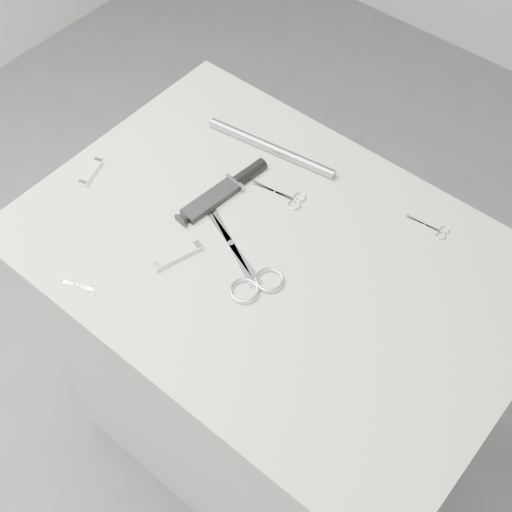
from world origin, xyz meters
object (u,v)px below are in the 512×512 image
Objects in this scene: large_shears at (247,270)px; embroidery_scissors_b at (433,229)px; tiny_scissors at (84,288)px; pocket_knife_a at (177,256)px; sheathed_knife at (228,188)px; embroidery_scissors_a at (287,197)px; plinth at (271,367)px; metal_rail at (271,148)px; pocket_knife_b at (91,172)px.

embroidery_scissors_b is (0.22, 0.32, -0.00)m from large_shears.
pocket_knife_a reaches higher than tiny_scissors.
tiny_scissors is at bearing 178.96° from sheathed_knife.
pocket_knife_a is at bearing -114.48° from embroidery_scissors_a.
plinth is 2.91× the size of metal_rail.
embroidery_scissors_b is 0.51m from pocket_knife_a.
metal_rail is (-0.04, 0.34, 0.00)m from pocket_knife_a.
tiny_scissors is at bearing 169.51° from pocket_knife_a.
sheathed_knife reaches higher than embroidery_scissors_a.
tiny_scissors is at bearing -109.77° from large_shears.
pocket_knife_a is 0.34m from metal_rail.
sheathed_knife is 2.10× the size of pocket_knife_a.
embroidery_scissors_a reaches higher than plinth.
large_shears reaches higher than tiny_scissors.
pocket_knife_b reaches higher than tiny_scissors.
plinth is 0.56m from metal_rail.
plinth is 0.51m from sheathed_knife.
embroidery_scissors_b is at bearing 30.41° from tiny_scissors.
large_shears reaches higher than embroidery_scissors_b.
metal_rail is at bearing 24.39° from pocket_knife_a.
pocket_knife_b is at bearing -168.78° from plinth.
pocket_knife_a reaches higher than embroidery_scissors_a.
sheathed_knife reaches higher than embroidery_scissors_b.
pocket_knife_b is (-0.43, -0.09, 0.47)m from plinth.
embroidery_scissors_b is at bearing 50.77° from plinth.
large_shears is 2.42× the size of pocket_knife_a.
plinth is 0.57m from embroidery_scissors_b.
pocket_knife_a is 0.30m from pocket_knife_b.
sheathed_knife is 2.80× the size of pocket_knife_b.
plinth is at bearing -49.04° from metal_rail.
large_shears is 1.15× the size of sheathed_knife.
tiny_scissors is (-0.15, -0.42, -0.00)m from embroidery_scissors_a.
pocket_knife_a is (-0.07, -0.26, 0.00)m from embroidery_scissors_a.
large_shears is 2.09× the size of embroidery_scissors_a.
pocket_knife_b is at bearing 127.08° from sheathed_knife.
tiny_scissors is (-0.22, -0.29, 0.47)m from plinth.
embroidery_scissors_b is at bearing -58.06° from sheathed_knife.
embroidery_scissors_b is 0.42m from sheathed_knife.
pocket_knife_a is (-0.34, -0.38, 0.00)m from embroidery_scissors_b.
metal_rail reaches higher than plinth.
plinth is 3.56× the size of large_shears.
sheathed_knife reaches higher than plinth.
metal_rail is (-0.17, 0.28, 0.01)m from large_shears.
embroidery_scissors_b and tiny_scissors have the same top height.
sheathed_knife is (0.05, 0.36, 0.01)m from tiny_scissors.
embroidery_scissors_a and embroidery_scissors_b have the same top height.
large_shears reaches higher than embroidery_scissors_a.
pocket_knife_b is at bearing -154.32° from large_shears.
sheathed_knife is 0.20m from pocket_knife_a.
large_shears reaches higher than plinth.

